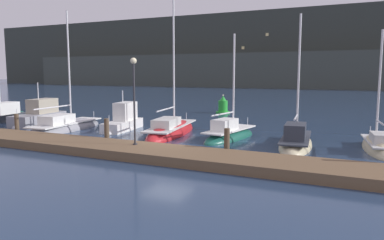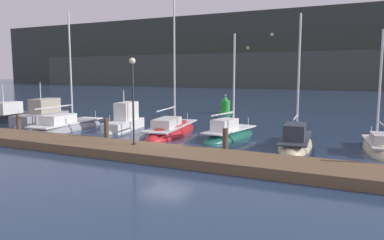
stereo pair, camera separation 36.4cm
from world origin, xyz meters
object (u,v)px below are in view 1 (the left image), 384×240
(motorboat_berth_4, at_px, (123,126))
(sailboat_berth_6, at_px, (229,136))
(motorboat_berth_1, at_px, (1,118))
(dock_lamppost, at_px, (134,88))
(sailboat_berth_5, at_px, (171,132))
(sailboat_berth_7, at_px, (296,144))
(sailboat_berth_3, at_px, (66,129))
(rowboat_adrift, at_px, (12,113))
(sailboat_berth_8, at_px, (377,149))
(channel_buoy, at_px, (223,106))
(motorboat_berth_2, at_px, (39,120))

(motorboat_berth_4, bearing_deg, sailboat_berth_6, -1.03)
(sailboat_berth_6, bearing_deg, motorboat_berth_1, -178.96)
(dock_lamppost, bearing_deg, sailboat_berth_6, 64.32)
(sailboat_berth_5, height_order, sailboat_berth_7, sailboat_berth_5)
(sailboat_berth_7, bearing_deg, motorboat_berth_1, 179.15)
(sailboat_berth_3, distance_m, rowboat_adrift, 14.62)
(motorboat_berth_1, relative_size, motorboat_berth_4, 1.11)
(sailboat_berth_3, xyz_separation_m, sailboat_berth_8, (20.30, 1.58, -0.01))
(sailboat_berth_3, height_order, motorboat_berth_4, sailboat_berth_3)
(sailboat_berth_6, bearing_deg, dock_lamppost, -115.68)
(motorboat_berth_4, xyz_separation_m, sailboat_berth_7, (12.39, -0.88, -0.16))
(motorboat_berth_1, distance_m, sailboat_berth_6, 20.36)
(motorboat_berth_1, bearing_deg, channel_buoy, 44.32)
(motorboat_berth_2, bearing_deg, channel_buoy, 53.68)
(dock_lamppost, bearing_deg, sailboat_berth_7, 36.97)
(motorboat_berth_2, bearing_deg, sailboat_berth_8, 0.31)
(motorboat_berth_1, relative_size, sailboat_berth_7, 0.68)
(motorboat_berth_1, bearing_deg, motorboat_berth_4, 2.42)
(motorboat_berth_1, distance_m, sailboat_berth_3, 8.50)
(motorboat_berth_1, relative_size, dock_lamppost, 1.24)
(motorboat_berth_2, height_order, sailboat_berth_8, sailboat_berth_8)
(sailboat_berth_3, bearing_deg, sailboat_berth_5, 12.30)
(sailboat_berth_3, xyz_separation_m, sailboat_berth_5, (7.77, 1.69, -0.00))
(sailboat_berth_5, height_order, dock_lamppost, sailboat_berth_5)
(sailboat_berth_5, distance_m, sailboat_berth_6, 4.18)
(dock_lamppost, bearing_deg, sailboat_berth_3, 153.58)
(sailboat_berth_7, xyz_separation_m, dock_lamppost, (-7.16, -5.39, 3.22))
(channel_buoy, distance_m, rowboat_adrift, 21.68)
(motorboat_berth_2, xyz_separation_m, motorboat_berth_4, (7.92, 0.36, -0.06))
(motorboat_berth_4, bearing_deg, sailboat_berth_7, -4.07)
(motorboat_berth_4, height_order, dock_lamppost, dock_lamppost)
(sailboat_berth_7, distance_m, sailboat_berth_8, 4.18)
(dock_lamppost, bearing_deg, sailboat_berth_5, 101.32)
(motorboat_berth_1, bearing_deg, dock_lamppost, -18.30)
(motorboat_berth_4, relative_size, sailboat_berth_6, 0.69)
(motorboat_berth_1, distance_m, rowboat_adrift, 6.91)
(motorboat_berth_2, distance_m, rowboat_adrift, 10.27)
(motorboat_berth_4, xyz_separation_m, rowboat_adrift, (-17.00, 4.43, -0.31))
(motorboat_berth_4, relative_size, channel_buoy, 2.58)
(motorboat_berth_4, distance_m, sailboat_berth_5, 3.99)
(sailboat_berth_3, height_order, channel_buoy, sailboat_berth_3)
(motorboat_berth_4, bearing_deg, sailboat_berth_3, -154.53)
(channel_buoy, bearing_deg, sailboat_berth_3, -111.93)
(motorboat_berth_4, bearing_deg, motorboat_berth_2, -177.42)
(sailboat_berth_7, relative_size, channel_buoy, 4.20)
(channel_buoy, bearing_deg, sailboat_berth_7, -56.18)
(motorboat_berth_2, relative_size, sailboat_berth_5, 0.48)
(sailboat_berth_5, xyz_separation_m, rowboat_adrift, (-20.99, 4.54, -0.10))
(motorboat_berth_2, relative_size, sailboat_berth_3, 0.62)
(sailboat_berth_3, relative_size, motorboat_berth_4, 1.89)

